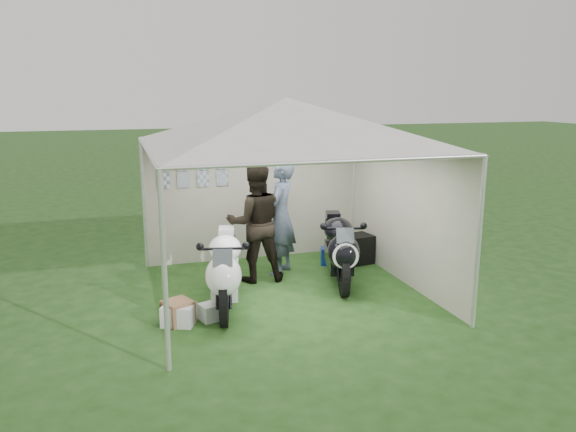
% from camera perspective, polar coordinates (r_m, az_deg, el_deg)
% --- Properties ---
extents(ground, '(80.00, 80.00, 0.00)m').
position_cam_1_polar(ground, '(8.88, -0.19, -7.77)').
color(ground, '#1E4413').
rests_on(ground, ground).
extents(canopy_tent, '(5.66, 5.66, 3.00)m').
position_cam_1_polar(canopy_tent, '(8.37, -0.27, 9.06)').
color(canopy_tent, silver).
rests_on(canopy_tent, ground).
extents(motorcycle_white, '(0.80, 2.15, 1.07)m').
position_cam_1_polar(motorcycle_white, '(8.14, -6.42, -5.33)').
color(motorcycle_white, black).
rests_on(motorcycle_white, ground).
extents(motorcycle_black, '(0.88, 2.15, 1.08)m').
position_cam_1_polar(motorcycle_black, '(9.19, 5.23, -3.16)').
color(motorcycle_black, black).
rests_on(motorcycle_black, ground).
extents(paddock_stand, '(0.46, 0.35, 0.31)m').
position_cam_1_polar(paddock_stand, '(10.27, 4.49, -4.07)').
color(paddock_stand, blue).
rests_on(paddock_stand, ground).
extents(person_dark_jacket, '(1.01, 0.81, 1.96)m').
position_cam_1_polar(person_dark_jacket, '(9.20, -3.35, -0.68)').
color(person_dark_jacket, black).
rests_on(person_dark_jacket, ground).
extents(person_blue_jacket, '(0.81, 0.87, 1.99)m').
position_cam_1_polar(person_blue_jacket, '(9.53, -0.74, -0.10)').
color(person_blue_jacket, slate).
rests_on(person_blue_jacket, ground).
extents(equipment_box, '(0.59, 0.51, 0.53)m').
position_cam_1_polar(equipment_box, '(10.35, 7.01, -3.35)').
color(equipment_box, black).
rests_on(equipment_box, ground).
extents(crate_0, '(0.51, 0.47, 0.28)m').
position_cam_1_polar(crate_0, '(7.83, -11.05, -9.82)').
color(crate_0, silver).
rests_on(crate_0, ground).
extents(crate_1, '(0.47, 0.47, 0.32)m').
position_cam_1_polar(crate_1, '(7.87, -11.11, -9.54)').
color(crate_1, '#8B6043').
rests_on(crate_1, ground).
extents(crate_2, '(0.38, 0.35, 0.23)m').
position_cam_1_polar(crate_2, '(7.92, -7.76, -9.60)').
color(crate_2, silver).
rests_on(crate_2, ground).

